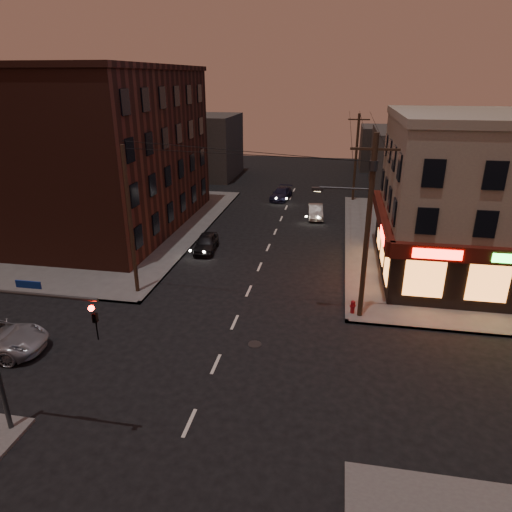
% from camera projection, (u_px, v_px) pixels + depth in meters
% --- Properties ---
extents(ground, '(120.00, 120.00, 0.00)m').
position_uv_depth(ground, '(216.00, 364.00, 21.54)').
color(ground, black).
rests_on(ground, ground).
extents(sidewalk_ne, '(24.00, 28.00, 0.15)m').
position_uv_depth(sidewalk_ne, '(500.00, 248.00, 35.89)').
color(sidewalk_ne, '#514F4C').
rests_on(sidewalk_ne, ground).
extents(sidewalk_nw, '(24.00, 28.00, 0.15)m').
position_uv_depth(sidewalk_nw, '(80.00, 223.00, 41.90)').
color(sidewalk_nw, '#514F4C').
rests_on(sidewalk_nw, ground).
extents(pizza_building, '(15.85, 12.85, 10.50)m').
position_uv_depth(pizza_building, '(508.00, 199.00, 29.21)').
color(pizza_building, '#9D9177').
rests_on(pizza_building, sidewalk_ne).
extents(brick_apartment, '(12.00, 20.00, 13.00)m').
position_uv_depth(brick_apartment, '(107.00, 152.00, 38.90)').
color(brick_apartment, '#411D15').
rests_on(brick_apartment, sidewalk_nw).
extents(bg_building_ne_a, '(10.00, 12.00, 7.00)m').
position_uv_depth(bg_building_ne_a, '(417.00, 161.00, 52.69)').
color(bg_building_ne_a, '#3F3D3A').
rests_on(bg_building_ne_a, ground).
extents(bg_building_nw, '(9.00, 10.00, 8.00)m').
position_uv_depth(bg_building_nw, '(202.00, 146.00, 60.67)').
color(bg_building_nw, '#3F3D3A').
rests_on(bg_building_nw, ground).
extents(bg_building_ne_b, '(8.00, 8.00, 6.00)m').
position_uv_depth(bg_building_ne_b, '(389.00, 148.00, 66.01)').
color(bg_building_ne_b, '#3F3D3A').
rests_on(bg_building_ne_b, ground).
extents(utility_pole_main, '(4.20, 0.44, 10.00)m').
position_uv_depth(utility_pole_main, '(366.00, 219.00, 23.62)').
color(utility_pole_main, '#382619').
rests_on(utility_pole_main, sidewalk_ne).
extents(utility_pole_far, '(0.26, 0.26, 9.00)m').
position_uv_depth(utility_pole_far, '(356.00, 158.00, 47.98)').
color(utility_pole_far, '#382619').
rests_on(utility_pole_far, sidewalk_ne).
extents(utility_pole_west, '(0.24, 0.24, 9.00)m').
position_uv_depth(utility_pole_west, '(130.00, 222.00, 26.91)').
color(utility_pole_west, '#382619').
rests_on(utility_pole_west, sidewalk_nw).
extents(traffic_signal, '(4.49, 0.32, 6.47)m').
position_uv_depth(traffic_signal, '(15.00, 340.00, 15.82)').
color(traffic_signal, '#333538').
rests_on(traffic_signal, ground).
extents(sedan_near, '(1.88, 3.97, 1.31)m').
position_uv_depth(sedan_near, '(206.00, 243.00, 35.30)').
color(sedan_near, black).
rests_on(sedan_near, ground).
extents(sedan_mid, '(1.70, 3.93, 1.26)m').
position_uv_depth(sedan_mid, '(316.00, 211.00, 43.54)').
color(sedan_mid, gray).
rests_on(sedan_mid, ground).
extents(sedan_far, '(2.31, 4.52, 1.26)m').
position_uv_depth(sedan_far, '(281.00, 194.00, 50.12)').
color(sedan_far, '#191932').
rests_on(sedan_far, ground).
extents(fire_hydrant, '(0.35, 0.35, 0.78)m').
position_uv_depth(fire_hydrant, '(353.00, 306.00, 25.75)').
color(fire_hydrant, maroon).
rests_on(fire_hydrant, sidewalk_ne).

